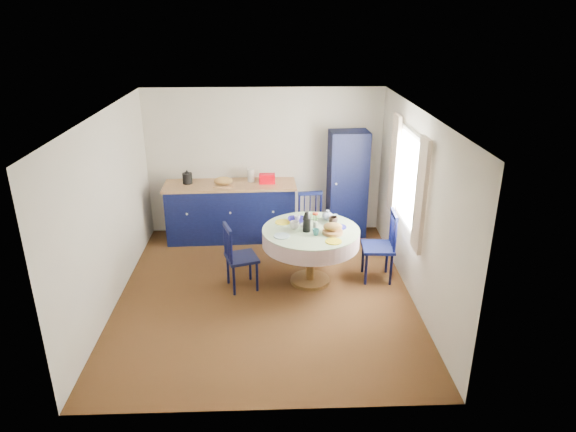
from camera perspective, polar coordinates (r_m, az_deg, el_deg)
name	(u,v)px	position (r m, az deg, el deg)	size (l,w,h in m)	color
floor	(265,293)	(7.22, -2.52, -8.53)	(4.50, 4.50, 0.00)	black
ceiling	(262,113)	(6.33, -2.90, 11.36)	(4.50, 4.50, 0.00)	white
wall_back	(265,162)	(8.81, -2.62, 6.04)	(4.00, 0.02, 2.50)	beige
wall_left	(108,211)	(6.99, -19.32, 0.49)	(0.02, 4.50, 2.50)	beige
wall_right	(416,207)	(6.95, 14.03, 0.97)	(0.02, 4.50, 2.50)	beige
window	(408,180)	(7.12, 13.24, 3.89)	(0.10, 1.74, 1.45)	white
kitchen_counter	(231,211)	(8.74, -6.34, 0.61)	(2.21, 0.75, 1.21)	black
pantry_cabinet	(347,184)	(8.77, 6.61, 3.53)	(0.66, 0.49, 1.82)	black
dining_table	(311,238)	(7.19, 2.60, -2.41)	(1.36, 1.36, 1.10)	#543518
chair_left	(239,256)	(7.15, -5.49, -4.49)	(0.52, 0.54, 0.96)	black
chair_far	(311,223)	(8.20, 2.61, -0.78)	(0.47, 0.45, 0.98)	black
chair_right	(381,246)	(7.47, 10.31, -3.26)	(0.47, 0.49, 1.04)	black
mug_a	(295,225)	(7.13, 0.74, -1.03)	(0.13, 0.13, 0.11)	silver
mug_b	(316,232)	(6.95, 3.11, -1.79)	(0.10, 0.10, 0.09)	#2C6F6E
mug_c	(333,220)	(7.33, 5.03, -0.48)	(0.13, 0.13, 0.10)	black
mug_d	(297,218)	(7.41, 1.02, -0.23)	(0.09, 0.09, 0.08)	silver
cobalt_bowl	(297,220)	(7.36, 0.96, -0.47)	(0.25, 0.25, 0.06)	navy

